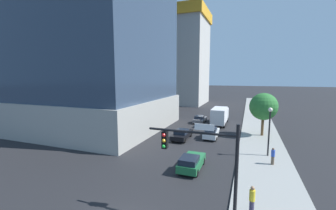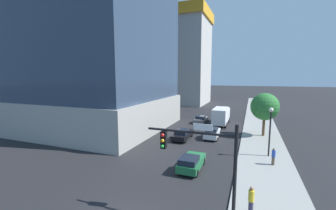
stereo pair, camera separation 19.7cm
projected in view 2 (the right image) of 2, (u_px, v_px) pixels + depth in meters
sidewalk at (262, 143)px, 27.55m from camera, size 5.11×120.00×0.15m
construction_building at (181, 54)px, 67.43m from camera, size 16.89×21.63×35.71m
traffic_light_pole at (201, 154)px, 12.32m from camera, size 5.27×0.48×5.75m
street_lamp at (270, 124)px, 22.32m from camera, size 0.44×0.44×5.10m
street_tree at (265, 107)px, 30.10m from camera, size 3.78×3.78×6.00m
car_black at (183, 134)px, 29.28m from camera, size 1.82×4.69×1.33m
car_gray at (201, 119)px, 39.70m from camera, size 1.81×4.24×1.35m
car_white at (212, 133)px, 29.83m from camera, size 1.73×4.29×1.51m
car_green at (191, 162)px, 19.64m from camera, size 1.77×4.11×1.44m
box_truck at (221, 115)px, 37.95m from camera, size 2.27×7.58×3.04m
pedestrian_yellow_shirt at (251, 200)px, 12.96m from camera, size 0.34×0.34×1.79m
pedestrian_blue_shirt at (273, 156)px, 20.37m from camera, size 0.34×0.34×1.61m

